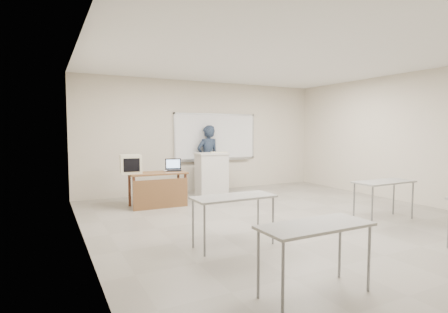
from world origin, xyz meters
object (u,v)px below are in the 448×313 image
instructor_desk (159,184)px  crt_monitor (131,164)px  podium (211,174)px  presenter (208,158)px  whiteboard (216,137)px  mouse (165,171)px  keyboard (219,152)px  laptop (172,168)px

instructor_desk → crt_monitor: size_ratio=2.57×
podium → presenter: 0.76m
podium → whiteboard: bearing=60.0°
mouse → crt_monitor: bearing=-170.4°
whiteboard → presenter: (-0.30, -0.13, -0.58)m
whiteboard → mouse: bearing=-145.3°
instructor_desk → crt_monitor: (-0.55, 0.23, 0.43)m
keyboard → presenter: (0.05, 0.76, -0.21)m
instructor_desk → presenter: (1.80, 1.35, 0.39)m
crt_monitor → laptop: 0.96m
instructor_desk → keyboard: size_ratio=2.82×
podium → mouse: podium is taller
instructor_desk → keyboard: keyboard is taller
crt_monitor → keyboard: crt_monitor is taller
mouse → whiteboard: bearing=50.1°
podium → laptop: (-1.20, -0.44, 0.26)m
podium → presenter: (0.20, 0.64, 0.35)m
whiteboard → mouse: whiteboard is taller
mouse → laptop: bearing=43.8°
instructor_desk → laptop: laptop is taller
presenter → laptop: bearing=31.2°
mouse → keyboard: size_ratio=0.20×
crt_monitor → mouse: bearing=0.6°
podium → laptop: 1.30m
laptop → mouse: bearing=-132.8°
instructor_desk → mouse: (0.20, 0.16, 0.25)m
laptop → presenter: presenter is taller
whiteboard → podium: (-0.50, -0.77, -0.93)m
crt_monitor → laptop: size_ratio=1.33×
instructor_desk → mouse: size_ratio=13.82×
instructor_desk → whiteboard: bearing=37.1°
keyboard → podium: bearing=153.7°
whiteboard → laptop: size_ratio=6.82×
podium → presenter: presenter is taller
instructor_desk → presenter: size_ratio=0.69×
podium → mouse: 1.52m
whiteboard → podium: size_ratio=2.26×
whiteboard → instructor_desk: (-2.10, -1.48, -0.97)m
instructor_desk → keyboard: bearing=20.6°
instructor_desk → presenter: 2.28m
mouse → presenter: (1.60, 1.19, 0.14)m
whiteboard → podium: whiteboard is taller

